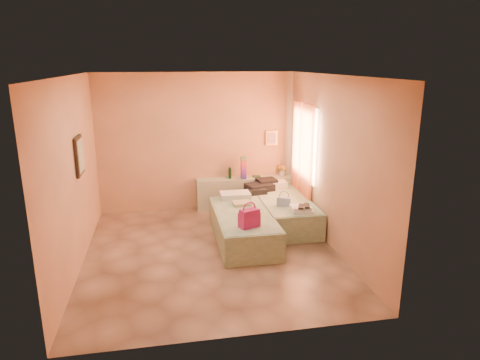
# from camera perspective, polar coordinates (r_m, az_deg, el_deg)

# --- Properties ---
(ground) EXTENTS (4.50, 4.50, 0.00)m
(ground) POSITION_cam_1_polar(r_m,az_deg,el_deg) (7.06, -3.80, -9.60)
(ground) COLOR #A47F62
(ground) RESTS_ON ground
(room_walls) EXTENTS (4.02, 4.51, 2.81)m
(room_walls) POSITION_cam_1_polar(r_m,az_deg,el_deg) (7.09, -2.95, 5.70)
(room_walls) COLOR tan
(room_walls) RESTS_ON ground
(headboard_ledge) EXTENTS (2.05, 0.30, 0.65)m
(headboard_ledge) POSITION_cam_1_polar(r_m,az_deg,el_deg) (9.03, 0.72, -1.68)
(headboard_ledge) COLOR #98A184
(headboard_ledge) RESTS_ON ground
(bed_left) EXTENTS (0.91, 2.00, 0.50)m
(bed_left) POSITION_cam_1_polar(r_m,az_deg,el_deg) (7.41, 0.43, -6.22)
(bed_left) COLOR #A2BF99
(bed_left) RESTS_ON ground
(bed_right) EXTENTS (0.91, 2.00, 0.50)m
(bed_right) POSITION_cam_1_polar(r_m,az_deg,el_deg) (8.20, 5.77, -4.10)
(bed_right) COLOR #A2BF99
(bed_right) RESTS_ON ground
(water_bottle) EXTENTS (0.07, 0.07, 0.23)m
(water_bottle) POSITION_cam_1_polar(r_m,az_deg,el_deg) (8.84, -1.36, 0.91)
(water_bottle) COLOR #13351E
(water_bottle) RESTS_ON headboard_ledge
(rainbow_box) EXTENTS (0.11, 0.11, 0.47)m
(rainbow_box) POSITION_cam_1_polar(r_m,az_deg,el_deg) (8.79, 0.46, 1.65)
(rainbow_box) COLOR #B3165F
(rainbow_box) RESTS_ON headboard_ledge
(small_dish) EXTENTS (0.13, 0.13, 0.03)m
(small_dish) POSITION_cam_1_polar(r_m,az_deg,el_deg) (8.90, -1.62, 0.33)
(small_dish) COLOR #549A66
(small_dish) RESTS_ON headboard_ledge
(green_book) EXTENTS (0.17, 0.13, 0.03)m
(green_book) POSITION_cam_1_polar(r_m,az_deg,el_deg) (9.00, 2.19, 0.50)
(green_book) COLOR #244428
(green_book) RESTS_ON headboard_ledge
(flower_vase) EXTENTS (0.23, 0.23, 0.26)m
(flower_vase) POSITION_cam_1_polar(r_m,az_deg,el_deg) (9.15, 5.63, 1.45)
(flower_vase) COLOR silver
(flower_vase) RESTS_ON headboard_ledge
(magenta_handbag) EXTENTS (0.36, 0.28, 0.29)m
(magenta_handbag) POSITION_cam_1_polar(r_m,az_deg,el_deg) (6.67, 1.25, -5.09)
(magenta_handbag) COLOR #B3165F
(magenta_handbag) RESTS_ON bed_left
(khaki_garment) EXTENTS (0.32, 0.26, 0.05)m
(khaki_garment) POSITION_cam_1_polar(r_m,az_deg,el_deg) (7.71, 0.25, -3.13)
(khaki_garment) COLOR tan
(khaki_garment) RESTS_ON bed_left
(clothes_pile) EXTENTS (0.67, 0.67, 0.17)m
(clothes_pile) POSITION_cam_1_polar(r_m,az_deg,el_deg) (8.58, 2.92, -0.80)
(clothes_pile) COLOR black
(clothes_pile) RESTS_ON bed_right
(blue_handbag) EXTENTS (0.27, 0.19, 0.16)m
(blue_handbag) POSITION_cam_1_polar(r_m,az_deg,el_deg) (7.68, 5.86, -2.88)
(blue_handbag) COLOR #3D5992
(blue_handbag) RESTS_ON bed_right
(towel_stack) EXTENTS (0.38, 0.33, 0.10)m
(towel_stack) POSITION_cam_1_polar(r_m,az_deg,el_deg) (7.44, 8.28, -3.83)
(towel_stack) COLOR silver
(towel_stack) RESTS_ON bed_right
(sandal_pair) EXTENTS (0.25, 0.29, 0.02)m
(sandal_pair) POSITION_cam_1_polar(r_m,az_deg,el_deg) (7.38, 8.57, -3.47)
(sandal_pair) COLOR black
(sandal_pair) RESTS_ON towel_stack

